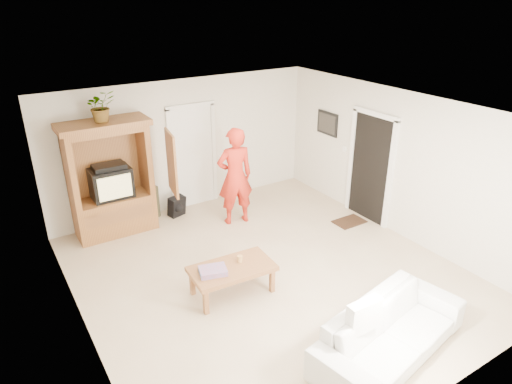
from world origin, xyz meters
The scene contains 19 objects.
floor centered at (0.00, 0.00, 0.00)m, with size 6.00×6.00×0.00m, color tan.
ceiling centered at (0.00, 0.00, 2.60)m, with size 6.00×6.00×0.00m, color white.
wall_back centered at (0.00, 3.00, 1.30)m, with size 5.50×5.50×0.00m, color silver.
wall_front centered at (0.00, -3.00, 1.30)m, with size 5.50×5.50×0.00m, color silver.
wall_left centered at (-2.75, 0.00, 1.30)m, with size 6.00×6.00×0.00m, color silver.
wall_right centered at (2.75, 0.00, 1.30)m, with size 6.00×6.00×0.00m, color silver.
armoire centered at (-1.58, 2.66, 0.91)m, with size 1.82×1.14×2.10m.
door_back centered at (0.15, 2.97, 1.02)m, with size 0.85×0.05×2.04m, color white.
doorway_right centered at (2.73, 0.60, 1.02)m, with size 0.05×0.90×2.04m, color black.
framed_picture centered at (2.73, 1.90, 1.60)m, with size 0.03×0.60×0.48m, color black.
doormat centered at (2.30, 0.60, 0.01)m, with size 0.60×0.40×0.02m, color #382316.
plant centered at (-1.60, 2.63, 2.36)m, with size 0.47×0.41×0.52m, color #4C7238.
man centered at (0.46, 1.81, 0.94)m, with size 0.69×0.45×1.88m, color red.
sofa centered at (0.30, -2.24, 0.32)m, with size 2.21×0.86×0.65m, color silver.
coffee_table centered at (-0.73, -0.14, 0.39)m, with size 1.25×0.74×0.45m.
towel centered at (-1.03, -0.14, 0.49)m, with size 0.38×0.28×0.08m, color #CE4453.
candle centered at (-0.56, -0.09, 0.50)m, with size 0.08×0.08×0.10m, color tan.
backpack_black centered at (-0.40, 2.65, 0.20)m, with size 0.32×0.19×0.40m, color black, non-canonical shape.
backpack_olive centered at (-0.90, 2.85, 0.32)m, with size 0.34×0.25×0.65m, color #47442B, non-canonical shape.
Camera 1 is at (-3.43, -5.04, 4.13)m, focal length 32.00 mm.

